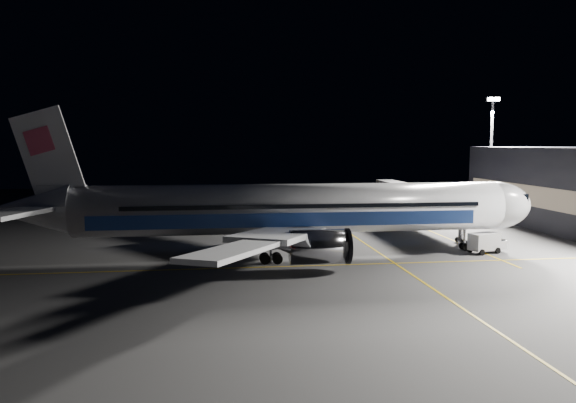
{
  "coord_description": "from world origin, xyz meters",
  "views": [
    {
      "loc": [
        -8.84,
        -62.28,
        12.71
      ],
      "look_at": [
        -0.48,
        0.98,
        6.0
      ],
      "focal_mm": 35.0,
      "sensor_mm": 36.0,
      "label": 1
    }
  ],
  "objects_px": {
    "baggage_tug": "(280,227)",
    "safety_cone_a": "(322,232)",
    "floodlight_mast_north": "(491,145)",
    "safety_cone_b": "(270,233)",
    "airliner": "(284,210)",
    "service_truck": "(487,242)",
    "jet_bridge": "(421,197)",
    "safety_cone_c": "(249,233)"
  },
  "relations": [
    {
      "from": "baggage_tug",
      "to": "safety_cone_a",
      "type": "xyz_separation_m",
      "value": [
        5.64,
        -2.51,
        -0.5
      ]
    },
    {
      "from": "floodlight_mast_north",
      "to": "safety_cone_a",
      "type": "bearing_deg",
      "value": -151.59
    },
    {
      "from": "baggage_tug",
      "to": "safety_cone_b",
      "type": "bearing_deg",
      "value": -140.59
    },
    {
      "from": "airliner",
      "to": "service_truck",
      "type": "height_order",
      "value": "airliner"
    },
    {
      "from": "airliner",
      "to": "baggage_tug",
      "type": "distance_m",
      "value": 16.74
    },
    {
      "from": "safety_cone_b",
      "to": "jet_bridge",
      "type": "bearing_deg",
      "value": 9.86
    },
    {
      "from": "airliner",
      "to": "safety_cone_c",
      "type": "xyz_separation_m",
      "value": [
        -3.08,
        14.0,
        -4.88
      ]
    },
    {
      "from": "floodlight_mast_north",
      "to": "safety_cone_a",
      "type": "height_order",
      "value": "floodlight_mast_north"
    },
    {
      "from": "safety_cone_b",
      "to": "safety_cone_c",
      "type": "relative_size",
      "value": 1.02
    },
    {
      "from": "jet_bridge",
      "to": "safety_cone_c",
      "type": "bearing_deg",
      "value": -171.18
    },
    {
      "from": "airliner",
      "to": "safety_cone_c",
      "type": "relative_size",
      "value": 110.27
    },
    {
      "from": "airliner",
      "to": "jet_bridge",
      "type": "bearing_deg",
      "value": 38.04
    },
    {
      "from": "airliner",
      "to": "service_truck",
      "type": "distance_m",
      "value": 23.85
    },
    {
      "from": "floodlight_mast_north",
      "to": "safety_cone_c",
      "type": "xyz_separation_m",
      "value": [
        -44.15,
        -17.99,
        -12.09
      ]
    },
    {
      "from": "airliner",
      "to": "safety_cone_c",
      "type": "height_order",
      "value": "airliner"
    },
    {
      "from": "safety_cone_a",
      "to": "floodlight_mast_north",
      "type": "bearing_deg",
      "value": 28.41
    },
    {
      "from": "floodlight_mast_north",
      "to": "safety_cone_a",
      "type": "relative_size",
      "value": 32.67
    },
    {
      "from": "airliner",
      "to": "baggage_tug",
      "type": "height_order",
      "value": "airliner"
    },
    {
      "from": "jet_bridge",
      "to": "baggage_tug",
      "type": "xyz_separation_m",
      "value": [
        -21.64,
        -1.96,
        -3.77
      ]
    },
    {
      "from": "airliner",
      "to": "safety_cone_a",
      "type": "xyz_separation_m",
      "value": [
        7.08,
        13.59,
        -4.85
      ]
    },
    {
      "from": "service_truck",
      "to": "safety_cone_b",
      "type": "height_order",
      "value": "service_truck"
    },
    {
      "from": "jet_bridge",
      "to": "safety_cone_b",
      "type": "bearing_deg",
      "value": -170.14
    },
    {
      "from": "airliner",
      "to": "service_truck",
      "type": "bearing_deg",
      "value": -4.53
    },
    {
      "from": "jet_bridge",
      "to": "service_truck",
      "type": "xyz_separation_m",
      "value": [
        0.38,
        -19.92,
        -3.33
      ]
    },
    {
      "from": "safety_cone_a",
      "to": "safety_cone_c",
      "type": "distance_m",
      "value": 10.16
    },
    {
      "from": "service_truck",
      "to": "baggage_tug",
      "type": "height_order",
      "value": "service_truck"
    },
    {
      "from": "jet_bridge",
      "to": "baggage_tug",
      "type": "bearing_deg",
      "value": -174.83
    },
    {
      "from": "safety_cone_b",
      "to": "safety_cone_a",
      "type": "bearing_deg",
      "value": -3.18
    },
    {
      "from": "floodlight_mast_north",
      "to": "service_truck",
      "type": "distance_m",
      "value": 39.75
    },
    {
      "from": "safety_cone_a",
      "to": "safety_cone_b",
      "type": "xyz_separation_m",
      "value": [
        -7.33,
        0.41,
        -0.03
      ]
    },
    {
      "from": "jet_bridge",
      "to": "service_truck",
      "type": "distance_m",
      "value": 20.2
    },
    {
      "from": "service_truck",
      "to": "safety_cone_a",
      "type": "relative_size",
      "value": 7.71
    },
    {
      "from": "airliner",
      "to": "safety_cone_b",
      "type": "height_order",
      "value": "airliner"
    },
    {
      "from": "airliner",
      "to": "safety_cone_c",
      "type": "bearing_deg",
      "value": 102.4
    },
    {
      "from": "baggage_tug",
      "to": "service_truck",
      "type": "bearing_deg",
      "value": -50.92
    },
    {
      "from": "service_truck",
      "to": "airliner",
      "type": "bearing_deg",
      "value": 156.51
    },
    {
      "from": "airliner",
      "to": "jet_bridge",
      "type": "xyz_separation_m",
      "value": [
        23.08,
        18.06,
        -0.58
      ]
    },
    {
      "from": "jet_bridge",
      "to": "safety_cone_a",
      "type": "bearing_deg",
      "value": -164.41
    },
    {
      "from": "safety_cone_a",
      "to": "safety_cone_b",
      "type": "bearing_deg",
      "value": 176.82
    },
    {
      "from": "jet_bridge",
      "to": "floodlight_mast_north",
      "type": "xyz_separation_m",
      "value": [
        18.0,
        13.93,
        7.79
      ]
    },
    {
      "from": "baggage_tug",
      "to": "airliner",
      "type": "bearing_deg",
      "value": -106.82
    },
    {
      "from": "floodlight_mast_north",
      "to": "safety_cone_b",
      "type": "relative_size",
      "value": 36.54
    }
  ]
}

